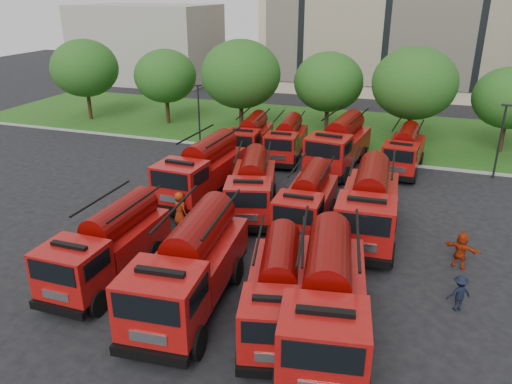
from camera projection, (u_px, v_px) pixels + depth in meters
ground at (242, 274)px, 22.74m from camera, size 140.00×140.00×0.00m
lawn at (341, 130)px, 45.48m from camera, size 70.00×16.00×0.12m
curb at (323, 156)px, 38.38m from camera, size 70.00×0.30×0.14m
side_building at (148, 43)px, 68.31m from camera, size 18.00×12.00×10.00m
tree_0 at (85, 68)px, 47.26m from camera, size 6.30×6.30×7.70m
tree_1 at (165, 76)px, 45.92m from camera, size 5.71×5.71×6.98m
tree_2 at (241, 74)px, 41.91m from camera, size 6.72×6.72×8.22m
tree_3 at (329, 82)px, 42.27m from camera, size 5.88×5.88×7.19m
tree_4 at (414, 83)px, 38.66m from camera, size 6.55×6.55×8.01m
tree_5 at (510, 98)px, 37.78m from camera, size 5.46×5.46×6.68m
lamp_post_0 at (199, 112)px, 39.68m from camera, size 0.60×0.25×5.11m
lamp_post_1 at (501, 137)px, 33.11m from camera, size 0.60×0.25×5.11m
fire_truck_0 at (108, 245)px, 21.92m from camera, size 2.69×7.15×3.24m
fire_truck_1 at (190, 266)px, 19.85m from camera, size 3.48×8.23×3.65m
fire_truck_2 at (279, 290)px, 18.82m from camera, size 3.79×7.13×3.09m
fire_truck_3 at (326, 298)px, 17.81m from camera, size 4.00×8.32×3.63m
fire_truck_4 at (202, 170)px, 30.53m from camera, size 3.19×7.92×3.54m
fire_truck_5 at (252, 186)px, 28.54m from camera, size 4.08×7.38×3.19m
fire_truck_6 at (307, 200)px, 26.79m from camera, size 2.55×6.71×3.04m
fire_truck_7 at (369, 204)px, 25.60m from camera, size 3.24×8.08×3.62m
fire_truck_8 at (251, 137)px, 38.29m from camera, size 2.82×6.69×2.97m
fire_truck_9 at (287, 140)px, 37.50m from camera, size 2.81×6.70×2.98m
fire_truck_10 at (339, 144)px, 35.38m from camera, size 3.64×8.19×3.61m
fire_truck_11 at (404, 150)px, 35.10m from camera, size 2.78×6.69×2.98m
firefighter_0 at (278, 343)px, 18.35m from camera, size 0.83×0.78×1.84m
firefighter_2 at (301, 381)px, 16.57m from camera, size 0.71×1.04×1.63m
firefighter_3 at (456, 309)px, 20.26m from camera, size 1.13×0.93×1.55m
firefighter_4 at (181, 225)px, 27.50m from camera, size 1.12×0.98×1.93m
firefighter_5 at (458, 267)px, 23.32m from camera, size 1.81×1.24×1.79m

